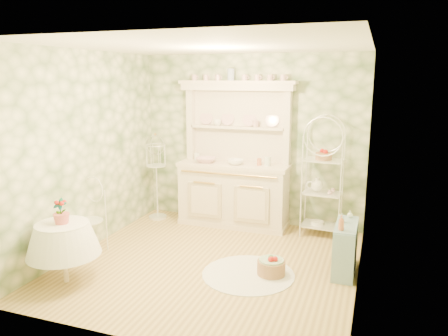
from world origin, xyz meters
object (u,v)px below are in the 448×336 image
(side_shelf, at_px, (345,247))
(round_table, at_px, (64,251))
(cafe_chair, at_px, (88,221))
(kitchen_dresser, at_px, (234,155))
(bakers_rack, at_px, (323,174))
(birdcage_stand, at_px, (157,179))
(floor_basket, at_px, (271,267))

(side_shelf, distance_m, round_table, 3.33)
(cafe_chair, bearing_deg, kitchen_dresser, 61.74)
(kitchen_dresser, relative_size, bakers_rack, 1.21)
(kitchen_dresser, xyz_separation_m, side_shelf, (1.83, -1.21, -0.83))
(birdcage_stand, xyz_separation_m, floor_basket, (2.32, -1.47, -0.59))
(round_table, xyz_separation_m, cafe_chair, (-0.28, 0.82, 0.06))
(side_shelf, height_order, floor_basket, side_shelf)
(cafe_chair, xyz_separation_m, floor_basket, (2.49, 0.16, -0.35))
(floor_basket, bearing_deg, kitchen_dresser, 122.32)
(side_shelf, distance_m, birdcage_stand, 3.35)
(floor_basket, bearing_deg, bakers_rack, 76.71)
(side_shelf, height_order, birdcage_stand, birdcage_stand)
(round_table, bearing_deg, side_shelf, 24.19)
(kitchen_dresser, relative_size, side_shelf, 3.07)
(birdcage_stand, relative_size, floor_basket, 4.69)
(round_table, distance_m, birdcage_stand, 2.47)
(round_table, bearing_deg, floor_basket, 23.82)
(bakers_rack, relative_size, side_shelf, 2.54)
(side_shelf, bearing_deg, floor_basket, -149.29)
(side_shelf, bearing_deg, birdcage_stand, 166.51)
(bakers_rack, bearing_deg, side_shelf, -64.96)
(round_table, height_order, cafe_chair, cafe_chair)
(kitchen_dresser, bearing_deg, bakers_rack, -0.02)
(kitchen_dresser, height_order, cafe_chair, kitchen_dresser)
(bakers_rack, xyz_separation_m, side_shelf, (0.45, -1.21, -0.63))
(bakers_rack, relative_size, birdcage_stand, 1.38)
(kitchen_dresser, relative_size, floor_basket, 7.84)
(bakers_rack, height_order, cafe_chair, bakers_rack)
(side_shelf, distance_m, cafe_chair, 3.36)
(kitchen_dresser, distance_m, floor_basket, 2.16)
(kitchen_dresser, distance_m, round_table, 2.94)
(bakers_rack, bearing_deg, kitchen_dresser, -175.25)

